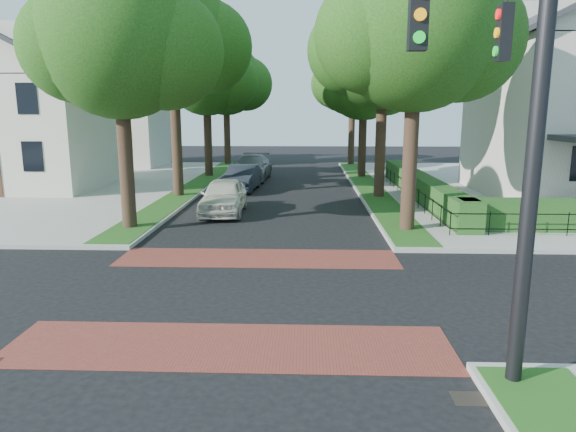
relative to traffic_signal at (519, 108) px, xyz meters
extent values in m
plane|color=black|center=(-4.89, 4.41, -4.71)|extent=(120.00, 120.00, 0.00)
cube|color=maroon|center=(-4.89, 7.61, -4.70)|extent=(9.00, 2.20, 0.01)
cube|color=maroon|center=(-4.89, 1.21, -4.70)|extent=(9.00, 2.20, 0.01)
cube|color=black|center=(-0.59, -0.59, -4.70)|extent=(0.65, 0.45, 0.01)
cube|color=#264915|center=(0.51, 23.51, -4.55)|extent=(1.60, 29.80, 0.02)
cube|color=#264915|center=(-10.29, 23.51, -4.55)|extent=(1.60, 29.80, 0.02)
cylinder|color=black|center=(0.61, 11.41, -0.88)|extent=(0.56, 0.56, 7.35)
sphere|color=#193C10|center=(0.61, 11.41, 3.00)|extent=(6.20, 6.20, 6.20)
sphere|color=#193C10|center=(2.32, 11.71, 2.60)|extent=(4.65, 4.65, 4.65)
sphere|color=#193C10|center=(-0.94, 11.21, 2.70)|extent=(4.34, 4.34, 4.34)
sphere|color=#193C10|center=(0.71, 12.96, 3.50)|extent=(4.03, 4.03, 4.03)
cylinder|color=black|center=(0.61, 19.41, -0.71)|extent=(0.56, 0.56, 7.70)
sphere|color=#193C10|center=(0.61, 19.41, 3.36)|extent=(6.60, 6.60, 6.60)
sphere|color=#193C10|center=(2.43, 19.71, 2.96)|extent=(4.95, 4.95, 4.95)
sphere|color=#193C10|center=(-1.04, 19.21, 3.06)|extent=(4.62, 4.62, 4.62)
sphere|color=#193C10|center=(0.71, 21.06, 3.86)|extent=(4.29, 4.29, 4.29)
cylinder|color=black|center=(0.61, 28.41, -1.23)|extent=(0.56, 0.56, 6.65)
sphere|color=#193C10|center=(0.61, 28.41, 2.28)|extent=(5.80, 5.80, 5.80)
sphere|color=#193C10|center=(2.21, 28.71, 1.88)|extent=(4.35, 4.35, 4.35)
sphere|color=#193C10|center=(-0.84, 28.21, 1.98)|extent=(4.06, 4.06, 4.06)
sphere|color=#193C10|center=(0.71, 29.86, 2.78)|extent=(3.77, 3.77, 3.77)
cylinder|color=black|center=(0.61, 37.41, -1.06)|extent=(0.56, 0.56, 7.00)
sphere|color=#193C10|center=(0.61, 37.41, 2.64)|extent=(6.00, 6.00, 6.00)
sphere|color=#193C10|center=(2.26, 37.71, 2.24)|extent=(4.50, 4.50, 4.50)
sphere|color=#193C10|center=(-0.89, 37.21, 2.34)|extent=(4.20, 4.20, 4.20)
sphere|color=#193C10|center=(0.71, 38.91, 3.14)|extent=(3.90, 3.90, 3.90)
cylinder|color=black|center=(-10.39, 11.41, -1.06)|extent=(0.56, 0.56, 7.00)
sphere|color=#193C10|center=(-10.39, 11.41, 2.64)|extent=(6.00, 6.00, 6.00)
sphere|color=#193C10|center=(-8.74, 11.71, 2.24)|extent=(4.50, 4.50, 4.50)
sphere|color=#193C10|center=(-11.89, 11.21, 2.34)|extent=(4.20, 4.20, 4.20)
sphere|color=#193C10|center=(-10.29, 12.91, 3.14)|extent=(3.90, 3.90, 3.90)
cylinder|color=black|center=(-10.39, 19.41, -0.53)|extent=(0.56, 0.56, 8.05)
sphere|color=#193C10|center=(-10.39, 19.41, 3.72)|extent=(6.40, 6.40, 6.40)
sphere|color=#193C10|center=(-8.63, 19.71, 3.32)|extent=(4.80, 4.80, 4.80)
sphere|color=#193C10|center=(-11.99, 19.21, 3.42)|extent=(4.48, 4.48, 4.48)
sphere|color=#193C10|center=(-10.29, 21.01, 4.22)|extent=(4.16, 4.16, 4.16)
cylinder|color=black|center=(-10.39, 28.41, -1.13)|extent=(0.56, 0.56, 6.86)
sphere|color=#193C10|center=(-10.39, 28.41, 2.50)|extent=(5.60, 5.60, 5.60)
sphere|color=#193C10|center=(-8.85, 28.71, 2.10)|extent=(4.20, 4.20, 4.20)
sphere|color=#193C10|center=(-11.79, 28.21, 2.20)|extent=(3.92, 3.92, 3.92)
sphere|color=#193C10|center=(-10.29, 29.81, 3.00)|extent=(3.64, 3.64, 3.64)
cylinder|color=black|center=(-10.39, 37.41, -0.99)|extent=(0.56, 0.56, 7.14)
sphere|color=#193C10|center=(-10.39, 37.41, 2.79)|extent=(6.20, 6.20, 6.20)
sphere|color=#193C10|center=(-8.68, 37.71, 2.39)|extent=(4.65, 4.65, 4.65)
sphere|color=#193C10|center=(-11.94, 37.21, 2.49)|extent=(4.34, 4.34, 4.34)
sphere|color=#193C10|center=(-10.29, 38.96, 3.29)|extent=(4.03, 4.03, 4.03)
cube|color=#184417|center=(2.81, 19.41, -3.96)|extent=(1.00, 18.00, 1.20)
cube|color=beige|center=(-20.39, 22.41, -1.31)|extent=(9.00, 8.00, 6.50)
cube|color=maroon|center=(-17.69, 20.81, 3.76)|extent=(0.80, 0.80, 3.64)
cube|color=beige|center=(-20.39, 36.41, -1.31)|extent=(9.00, 8.00, 6.50)
cube|color=maroon|center=(-17.69, 34.81, 3.76)|extent=(0.80, 0.80, 3.64)
cylinder|color=black|center=(0.21, -0.19, -0.56)|extent=(0.26, 0.26, 8.00)
cube|color=black|center=(-1.69, -0.19, 1.34)|extent=(0.28, 0.22, 1.00)
cylinder|color=orange|center=(-1.69, -0.32, 1.34)|extent=(0.18, 0.05, 0.18)
cylinder|color=#0CB226|center=(-1.69, -0.32, 1.02)|extent=(0.18, 0.05, 0.18)
cube|color=black|center=(0.21, 1.51, 1.34)|extent=(0.22, 0.28, 1.00)
cylinder|color=red|center=(0.08, 1.51, 1.66)|extent=(0.05, 0.18, 0.18)
cylinder|color=orange|center=(0.08, 1.51, 1.34)|extent=(0.05, 0.18, 0.18)
cylinder|color=#0CB226|center=(0.08, 1.51, 1.02)|extent=(0.05, 0.18, 0.18)
imported|color=beige|center=(-7.19, 15.07, -3.89)|extent=(2.07, 4.85, 1.63)
imported|color=#1E242D|center=(-7.19, 22.19, -3.94)|extent=(1.97, 4.78, 1.54)
imported|color=slate|center=(-7.19, 27.55, -3.85)|extent=(2.66, 6.03, 1.72)
camera|label=1|loc=(-3.35, -8.37, -0.08)|focal=32.00mm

